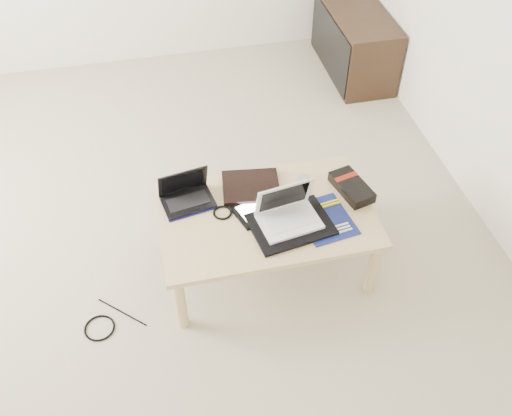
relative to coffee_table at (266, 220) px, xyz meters
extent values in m
plane|color=#ABA18B|center=(-0.64, 0.35, -0.35)|extent=(4.00, 4.00, 0.00)
cube|color=#D6B381|center=(0.00, 0.00, 0.03)|extent=(1.10, 0.70, 0.03)
cylinder|color=#D6B381|center=(-0.50, -0.30, -0.17)|extent=(0.06, 0.06, 0.37)
cylinder|color=#D6B381|center=(0.50, -0.30, -0.17)|extent=(0.06, 0.06, 0.37)
cylinder|color=#D6B381|center=(-0.50, 0.30, -0.17)|extent=(0.06, 0.06, 0.37)
cylinder|color=#D6B381|center=(0.50, 0.30, -0.17)|extent=(0.06, 0.06, 0.37)
cube|color=#332014|center=(1.14, 1.80, -0.10)|extent=(0.40, 0.90, 0.50)
cube|color=black|center=(0.94, 1.80, -0.10)|extent=(0.02, 0.86, 0.44)
cube|color=black|center=(-0.04, 0.20, 0.06)|extent=(0.33, 0.29, 0.03)
cube|color=black|center=(-0.38, 0.16, 0.06)|extent=(0.29, 0.23, 0.02)
cube|color=black|center=(-0.38, 0.16, 0.07)|extent=(0.23, 0.14, 0.00)
cube|color=black|center=(-0.37, 0.09, 0.07)|extent=(0.06, 0.04, 0.00)
cube|color=black|center=(-0.39, 0.22, 0.15)|extent=(0.27, 0.11, 0.17)
cube|color=black|center=(-0.39, 0.22, 0.15)|extent=(0.23, 0.08, 0.14)
cube|color=#0C0D48|center=(-0.36, 0.07, 0.05)|extent=(0.26, 0.06, 0.01)
cube|color=black|center=(-0.03, 0.03, 0.05)|extent=(0.29, 0.25, 0.01)
cube|color=white|center=(-0.03, 0.03, 0.06)|extent=(0.23, 0.20, 0.00)
cube|color=#ABABAF|center=(0.22, 0.12, 0.06)|extent=(0.12, 0.24, 0.02)
cube|color=#95959A|center=(0.22, 0.12, 0.07)|extent=(0.10, 0.20, 0.00)
cube|color=black|center=(0.10, -0.11, 0.06)|extent=(0.44, 0.35, 0.02)
cube|color=white|center=(0.09, -0.10, 0.08)|extent=(0.32, 0.25, 0.01)
cube|color=white|center=(0.09, -0.11, 0.08)|extent=(0.26, 0.15, 0.00)
cube|color=white|center=(0.11, -0.18, 0.08)|extent=(0.07, 0.04, 0.00)
cube|color=white|center=(0.08, -0.03, 0.18)|extent=(0.30, 0.10, 0.20)
cube|color=black|center=(0.08, -0.03, 0.18)|extent=(0.25, 0.08, 0.16)
cube|color=#0D1454|center=(0.28, -0.11, 0.05)|extent=(0.29, 0.34, 0.01)
cube|color=#ABABAF|center=(0.24, -0.07, 0.06)|extent=(0.06, 0.06, 0.01)
cube|color=#CAC917|center=(0.34, 0.00, 0.06)|extent=(0.10, 0.03, 0.01)
cube|color=#CAC917|center=(0.34, -0.02, 0.06)|extent=(0.10, 0.03, 0.01)
cube|color=silver|center=(0.31, -0.17, 0.06)|extent=(0.14, 0.03, 0.01)
cube|color=silver|center=(0.32, -0.19, 0.06)|extent=(0.14, 0.03, 0.01)
cube|color=silver|center=(0.32, -0.21, 0.06)|extent=(0.14, 0.03, 0.01)
cube|color=black|center=(0.23, -0.17, 0.06)|extent=(0.03, 0.03, 0.01)
cube|color=black|center=(0.48, 0.06, 0.08)|extent=(0.19, 0.29, 0.06)
cube|color=maroon|center=(0.47, 0.12, 0.11)|extent=(0.14, 0.06, 0.00)
torus|color=black|center=(-0.22, 0.05, 0.05)|extent=(0.11, 0.11, 0.01)
torus|color=black|center=(-0.92, -0.23, -0.35)|extent=(0.20, 0.20, 0.01)
cylinder|color=black|center=(-0.80, -0.16, -0.35)|extent=(0.24, 0.22, 0.01)
camera|label=1|loc=(-0.49, -1.96, 2.15)|focal=40.00mm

